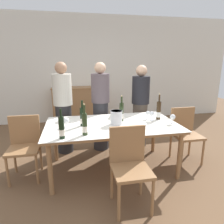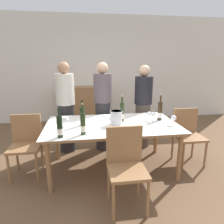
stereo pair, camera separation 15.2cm
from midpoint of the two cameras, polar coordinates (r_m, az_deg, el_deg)
name	(u,v)px [view 1 (the left image)]	position (r m, az deg, el deg)	size (l,w,h in m)	color
ground_plane	(112,168)	(3.25, -1.39, -15.84)	(12.00, 12.00, 0.00)	brown
back_wall	(92,70)	(5.57, -6.61, 11.93)	(8.00, 0.10, 2.80)	silver
sideboard_cabinet	(78,105)	(5.38, -10.57, 1.85)	(1.29, 0.46, 0.97)	#996B42
dining_table	(112,128)	(2.97, -1.47, -4.49)	(1.92, 1.10, 0.74)	#996B42
ice_bucket	(116,117)	(2.89, -0.27, -1.50)	(0.18, 0.18, 0.20)	silver
wine_bottle_0	(121,112)	(3.05, 1.31, -0.07)	(0.06, 0.06, 0.40)	#28381E
wine_bottle_1	(62,128)	(2.46, -15.93, -4.46)	(0.07, 0.07, 0.37)	black
wine_bottle_2	(85,124)	(2.51, -9.53, -3.53)	(0.07, 0.07, 0.40)	#28381E
wine_bottle_3	(159,111)	(3.20, 11.85, 0.32)	(0.07, 0.07, 0.41)	#332314
wine_bottle_4	(83,117)	(2.87, -9.93, -1.42)	(0.07, 0.07, 0.37)	black
wine_glass_0	(66,121)	(2.86, -14.43, -2.48)	(0.08, 0.08, 0.14)	white
wine_glass_1	(148,113)	(3.19, 8.90, -0.42)	(0.07, 0.07, 0.13)	white
wine_glass_2	(173,117)	(3.04, 15.59, -1.44)	(0.08, 0.08, 0.14)	white
wine_glass_3	(152,114)	(3.13, 9.91, -0.58)	(0.07, 0.07, 0.15)	white
chair_near_front	(129,161)	(2.33, 3.10, -13.88)	(0.42, 0.42, 0.92)	#996B42
chair_left_end	(24,142)	(3.16, -25.03, -7.91)	(0.42, 0.42, 0.88)	#996B42
chair_right_end	(185,130)	(3.52, 18.96, -4.99)	(0.42, 0.42, 0.88)	#996B42
person_host	(63,109)	(3.65, -14.90, 0.90)	(0.33, 0.33, 1.62)	#262628
person_guest_left	(101,107)	(3.67, -4.45, 1.37)	(0.33, 0.33, 1.62)	#2D2D33
person_guest_right	(140,107)	(3.85, 6.94, 1.48)	(0.33, 0.33, 1.56)	#51473D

